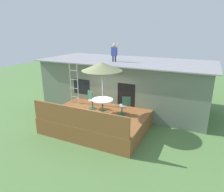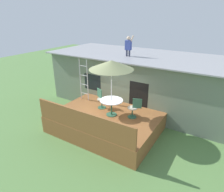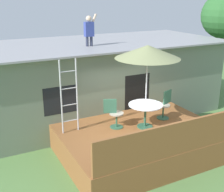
{
  "view_description": "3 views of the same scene",
  "coord_description": "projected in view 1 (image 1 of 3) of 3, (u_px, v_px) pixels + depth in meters",
  "views": [
    {
      "loc": [
        4.61,
        -8.11,
        4.74
      ],
      "look_at": [
        0.57,
        0.47,
        1.65
      ],
      "focal_mm": 32.57,
      "sensor_mm": 36.0,
      "label": 1
    },
    {
      "loc": [
        4.5,
        -6.79,
        5.16
      ],
      "look_at": [
        0.02,
        0.48,
        1.55
      ],
      "focal_mm": 31.8,
      "sensor_mm": 36.0,
      "label": 2
    },
    {
      "loc": [
        -4.53,
        -6.97,
        4.69
      ],
      "look_at": [
        -0.43,
        1.02,
        1.63
      ],
      "focal_mm": 47.79,
      "sensor_mm": 36.0,
      "label": 3
    }
  ],
  "objects": [
    {
      "name": "patio_chair_right",
      "position": [
        124.0,
        106.0,
        9.79
      ],
      "size": [
        0.61,
        0.44,
        0.92
      ],
      "rotation": [
        0.0,
        0.0,
        -2.82
      ],
      "color": "#33664C",
      "rests_on": "deck"
    },
    {
      "name": "deck",
      "position": [
        98.0,
        121.0,
        10.18
      ],
      "size": [
        4.75,
        3.51,
        0.8
      ],
      "primitive_type": "cube",
      "color": "brown",
      "rests_on": "ground"
    },
    {
      "name": "person_figure",
      "position": [
        114.0,
        51.0,
        11.8
      ],
      "size": [
        0.47,
        0.2,
        1.11
      ],
      "color": "#33384C",
      "rests_on": "house"
    },
    {
      "name": "step_ladder",
      "position": [
        74.0,
        84.0,
        11.21
      ],
      "size": [
        0.52,
        0.04,
        2.2
      ],
      "color": "silver",
      "rests_on": "deck"
    },
    {
      "name": "patio_umbrella",
      "position": [
        102.0,
        66.0,
        9.31
      ],
      "size": [
        1.9,
        1.9,
        2.54
      ],
      "color": "silver",
      "rests_on": "deck"
    },
    {
      "name": "ground_plane",
      "position": [
        98.0,
        128.0,
        10.31
      ],
      "size": [
        40.0,
        40.0,
        0.0
      ],
      "primitive_type": "plane",
      "color": "#567F42"
    },
    {
      "name": "deck_railing",
      "position": [
        78.0,
        118.0,
        8.46
      ],
      "size": [
        4.65,
        0.08,
        0.9
      ],
      "primitive_type": "cube",
      "color": "brown",
      "rests_on": "deck"
    },
    {
      "name": "patio_table",
      "position": [
        102.0,
        102.0,
        9.86
      ],
      "size": [
        1.04,
        1.04,
        0.74
      ],
      "color": "#33664C",
      "rests_on": "deck"
    },
    {
      "name": "patio_chair_left",
      "position": [
        92.0,
        100.0,
        10.6
      ],
      "size": [
        0.59,
        0.44,
        0.92
      ],
      "rotation": [
        0.0,
        0.0,
        -0.45
      ],
      "color": "#33664C",
      "rests_on": "deck"
    },
    {
      "name": "house",
      "position": [
        125.0,
        84.0,
        12.94
      ],
      "size": [
        10.5,
        4.5,
        2.96
      ],
      "color": "slate",
      "rests_on": "ground"
    }
  ]
}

